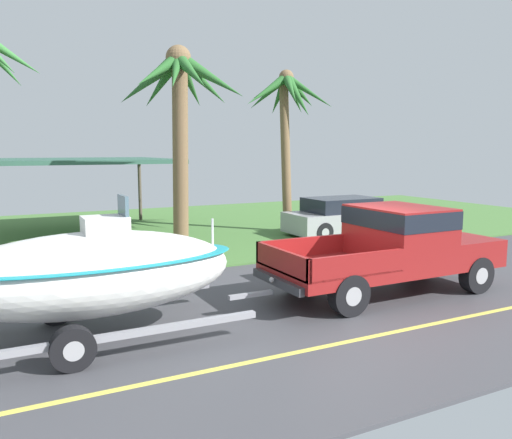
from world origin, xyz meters
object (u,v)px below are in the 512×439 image
at_px(pickup_truck_towing, 397,245).
at_px(boat_on_trailer, 91,273).
at_px(palm_tree_near_left, 180,100).
at_px(parked_sedan_near, 345,217).
at_px(palm_tree_near_right, 287,106).
at_px(carport_awning, 77,162).

xyz_separation_m(pickup_truck_towing, boat_on_trailer, (-6.45, -0.00, 0.08)).
height_order(boat_on_trailer, palm_tree_near_left, palm_tree_near_left).
bearing_deg(parked_sedan_near, palm_tree_near_left, -166.54).
xyz_separation_m(pickup_truck_towing, parked_sedan_near, (3.52, 6.58, -0.37)).
relative_size(parked_sedan_near, palm_tree_near_right, 0.74).
height_order(parked_sedan_near, palm_tree_near_right, palm_tree_near_right).
xyz_separation_m(carport_awning, palm_tree_near_right, (7.02, -2.76, 2.02)).
distance_m(carport_awning, palm_tree_near_left, 6.46).
bearing_deg(parked_sedan_near, pickup_truck_towing, -118.14).
distance_m(palm_tree_near_left, palm_tree_near_right, 6.06).
bearing_deg(palm_tree_near_left, boat_on_trailer, -123.25).
bearing_deg(palm_tree_near_left, pickup_truck_towing, -57.34).
distance_m(boat_on_trailer, parked_sedan_near, 11.96).
xyz_separation_m(pickup_truck_towing, palm_tree_near_right, (1.97, 8.15, 3.63)).
height_order(pickup_truck_towing, parked_sedan_near, pickup_truck_towing).
bearing_deg(boat_on_trailer, parked_sedan_near, 33.43).
distance_m(pickup_truck_towing, palm_tree_near_left, 6.80).
bearing_deg(pickup_truck_towing, carport_awning, 114.87).
relative_size(pickup_truck_towing, carport_awning, 0.87).
xyz_separation_m(boat_on_trailer, carport_awning, (1.40, 10.91, 1.52)).
bearing_deg(boat_on_trailer, palm_tree_near_left, 56.75).
distance_m(pickup_truck_towing, boat_on_trailer, 6.45).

